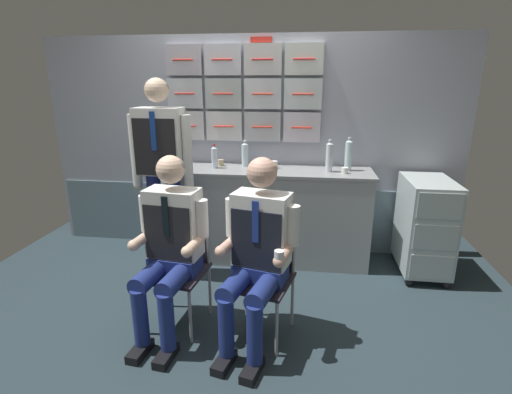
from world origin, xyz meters
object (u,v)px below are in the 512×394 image
object	(u,v)px
service_trolley	(425,224)
crew_member_standing	(162,163)
folding_chair_right	(265,263)
sparkling_bottle_green	(245,154)
paper_cup_blue	(274,164)
crew_member_left	(169,240)
crew_member_right	(257,247)
folding_chair_left	(181,256)

from	to	relation	value
service_trolley	crew_member_standing	size ratio (longest dim) A/B	0.51
folding_chair_right	sparkling_bottle_green	distance (m)	1.41
paper_cup_blue	crew_member_standing	bearing A→B (deg)	-149.17
paper_cup_blue	crew_member_left	bearing A→B (deg)	-114.22
paper_cup_blue	crew_member_right	bearing A→B (deg)	-89.47
service_trolley	crew_member_right	distance (m)	1.82
crew_member_right	crew_member_standing	world-z (taller)	crew_member_standing
folding_chair_right	crew_member_standing	xyz separation A→B (m)	(-0.96, 0.66, 0.55)
folding_chair_left	paper_cup_blue	world-z (taller)	paper_cup_blue
service_trolley	folding_chair_right	distance (m)	1.68
service_trolley	folding_chair_left	bearing A→B (deg)	-153.67
crew_member_left	sparkling_bottle_green	distance (m)	1.45
crew_member_left	crew_member_standing	xyz separation A→B (m)	(-0.32, 0.77, 0.37)
crew_member_right	crew_member_standing	size ratio (longest dim) A/B	0.73
folding_chair_right	crew_member_standing	world-z (taller)	crew_member_standing
folding_chair_left	folding_chair_right	xyz separation A→B (m)	(0.62, -0.04, 0.00)
folding_chair_left	sparkling_bottle_green	size ratio (longest dim) A/B	3.23
crew_member_standing	folding_chair_left	bearing A→B (deg)	-61.00
sparkling_bottle_green	folding_chair_right	bearing A→B (deg)	-74.81
paper_cup_blue	sparkling_bottle_green	bearing A→B (deg)	169.55
service_trolley	folding_chair_left	world-z (taller)	service_trolley
crew_member_standing	sparkling_bottle_green	xyz separation A→B (m)	(0.62, 0.60, -0.02)
sparkling_bottle_green	crew_member_standing	bearing A→B (deg)	-136.03
folding_chair_left	crew_member_right	distance (m)	0.65
service_trolley	folding_chair_right	world-z (taller)	service_trolley
crew_member_standing	sparkling_bottle_green	bearing A→B (deg)	43.97
service_trolley	sparkling_bottle_green	distance (m)	1.79
crew_member_standing	paper_cup_blue	xyz separation A→B (m)	(0.91, 0.55, -0.10)
crew_member_standing	paper_cup_blue	size ratio (longest dim) A/B	24.62
service_trolley	crew_member_right	world-z (taller)	crew_member_right
service_trolley	paper_cup_blue	size ratio (longest dim) A/B	12.53
paper_cup_blue	service_trolley	bearing A→B (deg)	-7.72
folding_chair_left	sparkling_bottle_green	distance (m)	1.36
crew_member_left	paper_cup_blue	size ratio (longest dim) A/B	17.70
folding_chair_right	paper_cup_blue	world-z (taller)	paper_cup_blue
folding_chair_left	crew_member_left	xyz separation A→B (m)	(-0.02, -0.16, 0.19)
crew_member_right	paper_cup_blue	distance (m)	1.38
folding_chair_right	crew_member_standing	distance (m)	1.29
crew_member_right	paper_cup_blue	xyz separation A→B (m)	(-0.01, 1.36, 0.26)
crew_member_left	folding_chair_right	size ratio (longest dim) A/B	1.52
sparkling_bottle_green	paper_cup_blue	world-z (taller)	sparkling_bottle_green
folding_chair_left	paper_cup_blue	bearing A→B (deg)	63.73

